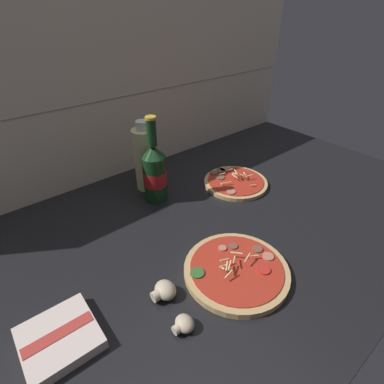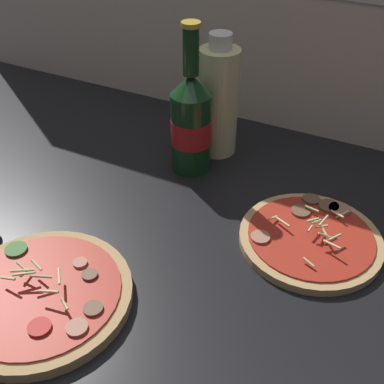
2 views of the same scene
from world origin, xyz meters
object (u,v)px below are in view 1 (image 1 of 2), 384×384
Objects in this scene: pizza_near at (236,270)px; mushroom_left at (184,324)px; dish_towel at (60,338)px; mushroom_right at (164,291)px; pizza_far at (235,182)px; oil_bottle at (146,158)px; beer_bottle at (155,172)px.

mushroom_left is at bearing -169.98° from pizza_near.
mushroom_right is at bearing -11.03° from dish_towel.
pizza_near is at bearing 10.02° from mushroom_left.
mushroom_left is at bearing -146.74° from pizza_far.
mushroom_left reaches higher than dish_towel.
dish_towel is at bearing -164.69° from pizza_far.
oil_bottle is at bearing 64.66° from mushroom_left.
oil_bottle reaches higher than dish_towel.
pizza_near is at bearing -14.12° from dish_towel.
pizza_near is at bearing -17.89° from mushroom_right.
pizza_near is at bearing -96.17° from oil_bottle.
dish_towel is (-38.18, 9.61, 0.24)cm from pizza_near.
pizza_near is 39.56cm from beer_bottle.
beer_bottle is 1.16× the size of oil_bottle.
mushroom_left is at bearing -115.34° from oil_bottle.
oil_bottle is 4.29× the size of mushroom_right.
mushroom_right is 0.40× the size of dish_towel.
beer_bottle is 47.73cm from mushroom_left.
pizza_near reaches higher than mushroom_left.
mushroom_right reaches higher than mushroom_left.
dish_towel is (-43.19, -36.70, -9.62)cm from oil_bottle.
pizza_far is 4.97× the size of mushroom_left.
mushroom_left is at bearing -33.13° from dish_towel.
mushroom_left is (-47.81, -31.35, 0.66)cm from pizza_far.
pizza_near is 18.76cm from mushroom_left.
pizza_far is 4.01× the size of mushroom_right.
pizza_far is 70.01cm from dish_towel.
mushroom_left is at bearing -117.50° from beer_bottle.
beer_bottle is at bearing 58.56° from mushroom_right.
pizza_far reaches higher than mushroom_left.
pizza_far reaches higher than pizza_near.
mushroom_right is 21.67cm from dish_towel.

